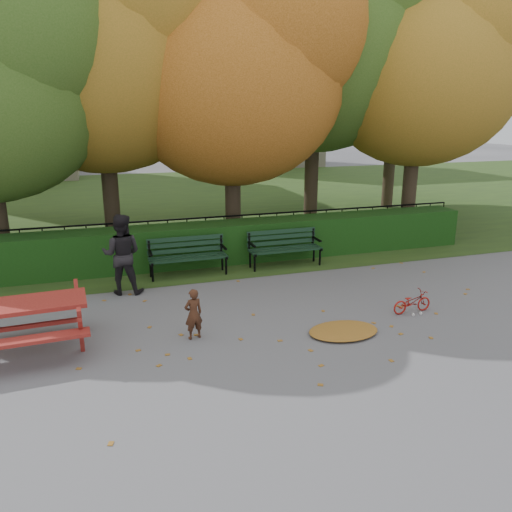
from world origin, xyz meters
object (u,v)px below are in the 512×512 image
object	(u,v)px
tree_g	(408,65)
adult	(122,254)
tree_e	(434,62)
child	(193,314)
bench_left	(187,253)
bench_right	(284,245)
tree_d	(331,32)
picnic_table	(21,314)
tree_b	(113,41)
tree_c	(246,67)
bicycle	(412,302)

from	to	relation	value
tree_g	adult	distance (m)	13.84
tree_e	adult	world-z (taller)	tree_e
child	tree_e	bearing A→B (deg)	-159.52
tree_g	bench_left	bearing A→B (deg)	-147.83
bench_left	bench_right	bearing A→B (deg)	0.00
tree_e	bench_right	distance (m)	7.38
tree_d	adult	xyz separation A→B (m)	(-6.68, -4.33, -5.14)
bench_left	child	distance (m)	3.49
tree_d	bench_left	xyz separation A→B (m)	(-5.18, -3.53, -5.46)
tree_e	bench_left	distance (m)	9.29
tree_g	bench_right	world-z (taller)	tree_g
tree_g	picnic_table	distance (m)	16.46
tree_e	child	xyz separation A→B (m)	(-8.36, -5.51, -4.65)
tree_b	bench_right	bearing A→B (deg)	-40.67
picnic_table	tree_d	bearing A→B (deg)	35.59
bench_left	bench_right	xyz separation A→B (m)	(2.40, 0.00, 0.00)
tree_b	tree_e	world-z (taller)	tree_b
bench_right	tree_c	bearing A→B (deg)	96.70
tree_c	tree_g	size ratio (longest dim) A/B	0.94
tree_c	bicycle	world-z (taller)	tree_c
tree_e	bench_right	size ratio (longest dim) A/B	4.53
tree_d	picnic_table	bearing A→B (deg)	-141.46
bench_left	adult	bearing A→B (deg)	-151.93
bench_right	child	size ratio (longest dim) A/B	2.06
tree_d	tree_g	size ratio (longest dim) A/B	1.12
tree_d	adult	size ratio (longest dim) A/B	5.69
bench_left	picnic_table	xyz separation A→B (m)	(-3.18, -3.13, 0.13)
tree_d	tree_g	world-z (taller)	tree_d
tree_b	child	xyz separation A→B (m)	(0.60, -6.49, -4.97)
tree_d	bicycle	distance (m)	9.31
tree_b	bench_left	bearing A→B (deg)	-69.42
picnic_table	child	distance (m)	2.67
child	tree_g	bearing A→B (deg)	-149.85
bench_right	bicycle	bearing A→B (deg)	-71.63
tree_b	bicycle	xyz separation A→B (m)	(4.74, -6.66, -5.19)
tree_d	tree_b	bearing A→B (deg)	-175.62
tree_d	child	size ratio (longest dim) A/B	10.99
tree_c	adult	world-z (taller)	tree_c
bench_right	child	world-z (taller)	bench_right
bench_right	child	xyz separation A→B (m)	(-2.94, -3.44, -0.08)
tree_c	picnic_table	size ratio (longest dim) A/B	3.95
bench_right	tree_d	bearing A→B (deg)	51.77
bicycle	picnic_table	bearing A→B (deg)	82.83
tree_c	tree_g	bearing A→B (deg)	26.87
tree_d	tree_g	distance (m)	5.16
tree_d	bench_left	bearing A→B (deg)	-145.74
bench_left	adult	xyz separation A→B (m)	(-1.50, -0.80, 0.32)
bench_right	picnic_table	world-z (taller)	picnic_table
tree_b	tree_g	distance (m)	11.19
tree_b	child	size ratio (longest dim) A/B	10.08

